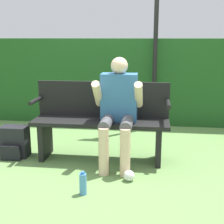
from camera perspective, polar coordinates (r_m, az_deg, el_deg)
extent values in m
plane|color=#668E4C|center=(3.83, -2.06, -8.60)|extent=(40.00, 40.00, 0.00)
cube|color=#1E4C1E|center=(5.39, 0.98, 5.75)|extent=(12.00, 0.50, 1.42)
cube|color=black|center=(3.68, -2.12, -1.88)|extent=(1.61, 0.42, 0.05)
cube|color=black|center=(3.80, -1.69, 2.36)|extent=(1.61, 0.04, 0.43)
cube|color=black|center=(3.91, -12.07, -4.94)|extent=(0.06, 0.38, 0.44)
cube|color=black|center=(3.70, 8.47, -5.85)|extent=(0.06, 0.38, 0.44)
cylinder|color=black|center=(3.82, -13.77, 2.08)|extent=(0.05, 0.38, 0.05)
cylinder|color=black|center=(3.58, 10.26, 1.48)|extent=(0.05, 0.38, 0.05)
cube|color=#336699|center=(3.62, 1.32, 2.72)|extent=(0.41, 0.22, 0.55)
sphere|color=beige|center=(3.57, 1.35, 8.44)|extent=(0.20, 0.20, 0.20)
cylinder|color=#4C4C51|center=(3.47, -0.98, -1.88)|extent=(0.13, 0.46, 0.13)
cylinder|color=#4C4C51|center=(3.44, 2.78, -2.01)|extent=(0.13, 0.46, 0.13)
cylinder|color=beige|center=(3.33, -1.53, -7.25)|extent=(0.11, 0.11, 0.52)
cylinder|color=beige|center=(3.31, 2.41, -7.42)|extent=(0.11, 0.11, 0.52)
cylinder|color=beige|center=(3.51, -2.65, 3.32)|extent=(0.09, 0.34, 0.34)
cylinder|color=beige|center=(3.46, 4.88, 3.14)|extent=(0.09, 0.34, 0.34)
cube|color=black|center=(4.03, -17.32, -5.16)|extent=(0.33, 0.19, 0.38)
cube|color=black|center=(3.95, -18.00, -7.06)|extent=(0.24, 0.07, 0.17)
cylinder|color=#4C8CCC|center=(3.01, -5.33, -12.98)|extent=(0.07, 0.07, 0.21)
cylinder|color=#2D66B2|center=(2.96, -5.38, -11.02)|extent=(0.04, 0.04, 0.02)
cylinder|color=black|center=(4.93, 8.00, 13.61)|extent=(0.07, 0.07, 2.91)
cylinder|color=black|center=(16.81, 18.86, 8.95)|extent=(0.37, 0.61, 0.58)
sphere|color=silver|center=(3.27, 3.14, -11.54)|extent=(0.11, 0.11, 0.11)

